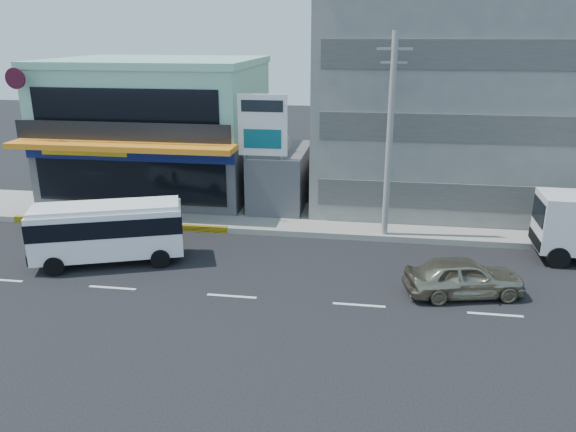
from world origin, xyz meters
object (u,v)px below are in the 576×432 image
object	(u,v)px
minibus	(108,228)
sedan	(464,277)
concrete_building	(459,85)
utility_pole_near	(390,138)
shop_building	(160,131)
billboard	(263,132)
satellite_dish	(278,151)
motorcycle_rider	(139,222)

from	to	relation	value
minibus	sedan	xyz separation A→B (m)	(15.25, -1.01, -0.84)
concrete_building	sedan	bearing A→B (deg)	-94.18
sedan	utility_pole_near	bearing A→B (deg)	14.09
shop_building	minibus	world-z (taller)	shop_building
concrete_building	minibus	world-z (taller)	concrete_building
billboard	minibus	distance (m)	9.41
minibus	concrete_building	bearing A→B (deg)	37.58
billboard	utility_pole_near	bearing A→B (deg)	-15.48
satellite_dish	minibus	world-z (taller)	satellite_dish
utility_pole_near	billboard	bearing A→B (deg)	164.52
minibus	sedan	bearing A→B (deg)	-3.78
utility_pole_near	minibus	xyz separation A→B (m)	(-12.24, -4.89, -3.52)
satellite_dish	sedan	bearing A→B (deg)	-46.51
minibus	satellite_dish	bearing A→B (deg)	53.71
shop_building	motorcycle_rider	world-z (taller)	shop_building
shop_building	sedan	xyz separation A→B (m)	(17.01, -12.45, -3.21)
minibus	motorcycle_rider	world-z (taller)	minibus
concrete_building	minibus	xyz separation A→B (m)	(-16.24, -12.49, -5.37)
shop_building	minibus	distance (m)	11.81
satellite_dish	billboard	xyz separation A→B (m)	(-0.50, -1.80, 1.35)
satellite_dish	motorcycle_rider	distance (m)	8.53
billboard	motorcycle_rider	size ratio (longest dim) A/B	3.44
billboard	minibus	size ratio (longest dim) A/B	1.01
shop_building	concrete_building	xyz separation A→B (m)	(18.00, 1.05, 3.00)
billboard	motorcycle_rider	world-z (taller)	billboard
concrete_building	shop_building	bearing A→B (deg)	-176.65
billboard	motorcycle_rider	bearing A→B (deg)	-152.93
concrete_building	satellite_dish	xyz separation A→B (m)	(-10.00, -4.00, -3.42)
shop_building	motorcycle_rider	bearing A→B (deg)	-78.42
shop_building	satellite_dish	distance (m)	8.54
satellite_dish	utility_pole_near	size ratio (longest dim) A/B	0.15
shop_building	concrete_building	distance (m)	18.28
satellite_dish	motorcycle_rider	world-z (taller)	satellite_dish
minibus	shop_building	bearing A→B (deg)	98.76
concrete_building	motorcycle_rider	distance (m)	19.68
shop_building	billboard	xyz separation A→B (m)	(7.50, -4.75, 0.93)
concrete_building	utility_pole_near	bearing A→B (deg)	-117.76
utility_pole_near	minibus	distance (m)	13.64
concrete_building	sedan	size ratio (longest dim) A/B	3.47
shop_building	satellite_dish	size ratio (longest dim) A/B	8.27
shop_building	sedan	size ratio (longest dim) A/B	2.69
shop_building	utility_pole_near	bearing A→B (deg)	-25.06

